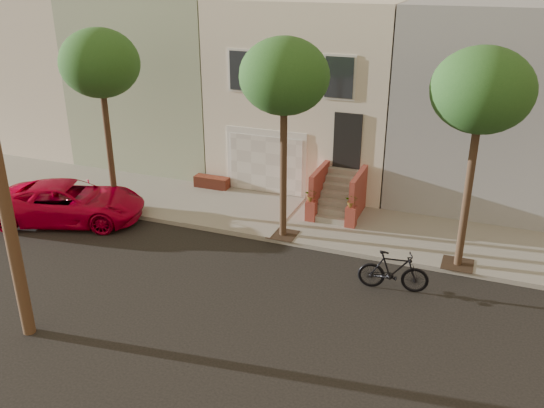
% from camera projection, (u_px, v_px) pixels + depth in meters
% --- Properties ---
extents(ground, '(90.00, 90.00, 0.00)m').
position_uv_depth(ground, '(200.00, 291.00, 15.87)').
color(ground, black).
rests_on(ground, ground).
extents(sidewalk, '(40.00, 3.70, 0.15)m').
position_uv_depth(sidewalk, '(271.00, 215.00, 20.44)').
color(sidewalk, gray).
rests_on(sidewalk, ground).
extents(house_row, '(33.10, 11.70, 7.00)m').
position_uv_depth(house_row, '(322.00, 85.00, 24.06)').
color(house_row, beige).
rests_on(house_row, sidewalk).
extents(tree_left, '(2.70, 2.57, 6.30)m').
position_uv_depth(tree_left, '(100.00, 64.00, 19.02)').
color(tree_left, '#2D2116').
rests_on(tree_left, sidewalk).
extents(tree_mid, '(2.70, 2.57, 6.30)m').
position_uv_depth(tree_mid, '(284.00, 78.00, 16.85)').
color(tree_mid, '#2D2116').
rests_on(tree_mid, sidewalk).
extents(tree_right, '(2.70, 2.57, 6.30)m').
position_uv_depth(tree_right, '(482.00, 92.00, 15.00)').
color(tree_right, '#2D2116').
rests_on(tree_right, sidewalk).
extents(pickup_truck, '(5.56, 3.83, 1.41)m').
position_uv_depth(pickup_truck, '(69.00, 202.00, 19.93)').
color(pickup_truck, '#B90027').
rests_on(pickup_truck, ground).
extents(motorcycle, '(1.98, 0.79, 1.15)m').
position_uv_depth(motorcycle, '(393.00, 271.00, 15.75)').
color(motorcycle, black).
rests_on(motorcycle, ground).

